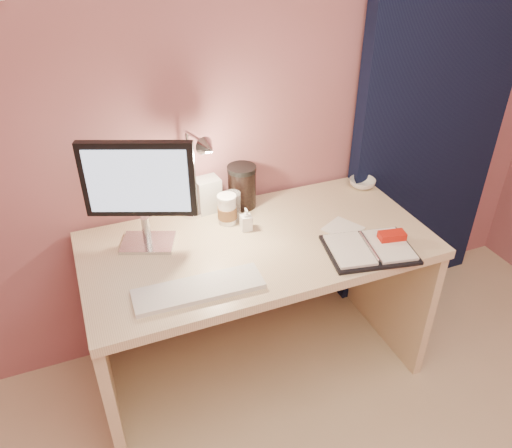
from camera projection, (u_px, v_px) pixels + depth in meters
name	position (u px, v px, depth m)	size (l,w,h in m)	color
room	(421.00, 92.00, 2.34)	(3.50, 3.50, 3.50)	#C6B28E
desk	(252.00, 274.00, 2.19)	(1.40, 0.70, 0.73)	beige
monitor	(140.00, 186.00, 1.85)	(0.40, 0.21, 0.45)	silver
keyboard	(199.00, 289.00, 1.75)	(0.46, 0.14, 0.02)	silver
planner	(371.00, 248.00, 1.96)	(0.38, 0.31, 0.05)	black
paper_a	(343.00, 229.00, 2.09)	(0.14, 0.14, 0.00)	silver
coffee_cup	(227.00, 210.00, 2.10)	(0.08, 0.08, 0.13)	white
clear_cup	(232.00, 206.00, 2.12)	(0.07, 0.07, 0.13)	white
bowl	(362.00, 183.00, 2.39)	(0.13, 0.13, 0.04)	silver
lotion_bottle	(246.00, 219.00, 2.06)	(0.04, 0.05, 0.10)	white
dark_jar	(242.00, 189.00, 2.20)	(0.12, 0.12, 0.17)	black
product_box	(208.00, 195.00, 2.18)	(0.10, 0.08, 0.16)	silver
desk_lamp	(189.00, 172.00, 1.96)	(0.13, 0.25, 0.41)	silver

